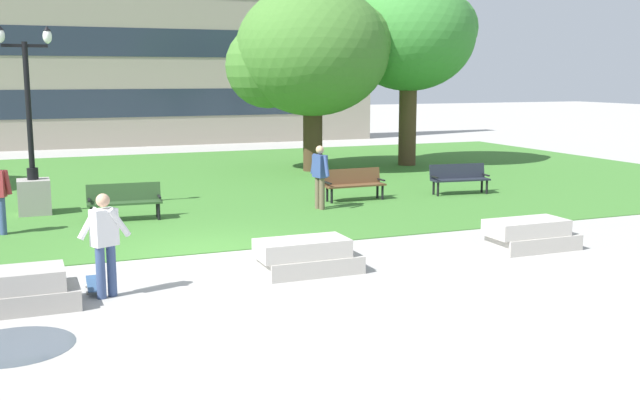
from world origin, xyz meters
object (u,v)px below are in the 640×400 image
at_px(concrete_block_left, 307,257).
at_px(lamp_post_center, 33,176).
at_px(park_bench_far_left, 459,177).
at_px(concrete_block_center, 14,291).
at_px(park_bench_near_left, 354,182).
at_px(person_bystander_far_lawn, 320,173).
at_px(park_bench_far_right, 124,199).
at_px(concrete_block_right, 530,235).
at_px(person_skateboarder, 105,239).
at_px(skateboard, 93,285).

height_order(concrete_block_left, lamp_post_center, lamp_post_center).
bearing_deg(park_bench_far_left, concrete_block_center, -150.20).
relative_size(park_bench_far_left, lamp_post_center, 0.39).
height_order(park_bench_near_left, person_bystander_far_lawn, person_bystander_far_lawn).
height_order(park_bench_far_left, park_bench_far_right, same).
distance_m(concrete_block_right, park_bench_far_right, 9.73).
xyz_separation_m(lamp_post_center, person_bystander_far_lawn, (7.12, -2.12, -0.02)).
distance_m(park_bench_near_left, lamp_post_center, 8.66).
xyz_separation_m(park_bench_far_right, lamp_post_center, (-2.06, 1.72, 0.46)).
height_order(person_skateboarder, park_bench_far_left, person_skateboarder).
height_order(skateboard, park_bench_far_left, park_bench_far_left).
relative_size(skateboard, lamp_post_center, 0.21).
relative_size(concrete_block_center, concrete_block_right, 0.97).
bearing_deg(person_skateboarder, park_bench_near_left, 42.90).
height_order(skateboard, park_bench_far_right, park_bench_far_right).
distance_m(park_bench_far_left, park_bench_far_right, 9.97).
relative_size(concrete_block_center, skateboard, 1.81).
relative_size(concrete_block_left, park_bench_near_left, 1.05).
height_order(concrete_block_left, park_bench_near_left, park_bench_near_left).
bearing_deg(concrete_block_right, person_bystander_far_lawn, 110.76).
relative_size(skateboard, park_bench_near_left, 0.57).
relative_size(park_bench_far_left, person_bystander_far_lawn, 1.08).
distance_m(concrete_block_center, person_bystander_far_lawn, 9.95).
relative_size(concrete_block_left, concrete_block_right, 0.98).
xyz_separation_m(concrete_block_left, lamp_post_center, (-4.44, 8.11, 0.69)).
relative_size(skateboard, park_bench_far_right, 0.56).
xyz_separation_m(person_skateboarder, park_bench_near_left, (7.68, 7.14, -0.43)).
bearing_deg(concrete_block_left, skateboard, 175.08).
distance_m(park_bench_near_left, park_bench_far_right, 6.54).
bearing_deg(concrete_block_left, person_skateboarder, -177.23).
height_order(concrete_block_center, lamp_post_center, lamp_post_center).
xyz_separation_m(skateboard, park_bench_far_left, (11.30, 6.50, 0.45)).
bearing_deg(person_bystander_far_lawn, concrete_block_center, -140.33).
bearing_deg(concrete_block_center, person_bystander_far_lawn, 39.67).
bearing_deg(person_skateboarder, skateboard, 109.18).
xyz_separation_m(concrete_block_center, person_skateboarder, (1.40, 0.18, 0.66)).
relative_size(person_skateboarder, park_bench_far_left, 0.92).
height_order(person_skateboarder, park_bench_near_left, person_skateboarder).
bearing_deg(skateboard, person_bystander_far_lawn, 41.45).
distance_m(concrete_block_right, skateboard, 8.69).
bearing_deg(concrete_block_left, person_bystander_far_lawn, 65.82).
bearing_deg(concrete_block_center, park_bench_far_right, 69.11).
xyz_separation_m(person_skateboarder, person_bystander_far_lawn, (6.24, 6.15, 0.02)).
relative_size(lamp_post_center, person_bystander_far_lawn, 2.80).
height_order(skateboard, person_bystander_far_lawn, person_bystander_far_lawn).
bearing_deg(person_bystander_far_lawn, park_bench_far_right, 175.48).
xyz_separation_m(park_bench_far_left, park_bench_far_right, (-9.96, -0.44, 0.00)).
distance_m(skateboard, person_bystander_far_lawn, 8.60).
bearing_deg(person_bystander_far_lawn, concrete_block_left, -114.18).
distance_m(concrete_block_left, skateboard, 3.74).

